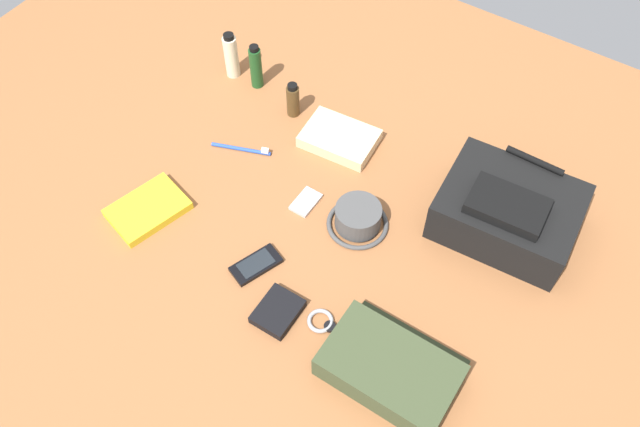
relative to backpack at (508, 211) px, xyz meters
The scene contains 14 objects.
ground_plane 0.47m from the backpack, 148.27° to the right, with size 2.64×2.02×0.02m, color brown.
backpack is the anchor object (origin of this frame).
toiletry_pouch 0.50m from the backpack, 95.05° to the right, with size 0.29×0.21×0.07m.
bucket_hat 0.37m from the backpack, 147.42° to the right, with size 0.16×0.16×0.07m.
lotion_bottle 0.92m from the backpack, behind, with size 0.04×0.04×0.15m.
shampoo_bottle 0.83m from the backpack, behind, with size 0.04×0.04×0.15m.
cologne_bottle 0.67m from the backpack, behind, with size 0.04×0.04×0.11m.
paperback_novel 0.91m from the backpack, 149.67° to the right, with size 0.18×0.22×0.02m.
cell_phone 0.64m from the backpack, 136.09° to the right, with size 0.10×0.14×0.01m.
media_player 0.51m from the backpack, 155.11° to the right, with size 0.05×0.08×0.01m.
wristwatch 0.54m from the backpack, 116.42° to the right, with size 0.07×0.06×0.01m.
toothbrush 0.72m from the backpack, 167.42° to the right, with size 0.16×0.07×0.02m.
wallet 0.62m from the backpack, 123.10° to the right, with size 0.09×0.11×0.02m, color black.
folded_towel 0.50m from the backpack, behind, with size 0.20×0.14×0.04m, color beige.
Camera 1 is at (0.53, -0.81, 1.41)m, focal length 37.35 mm.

